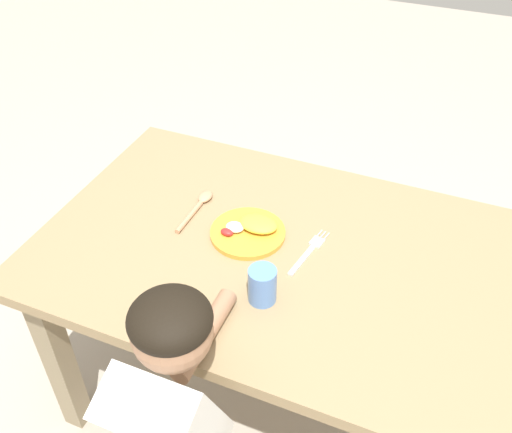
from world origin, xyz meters
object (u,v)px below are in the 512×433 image
plate (250,230)px  drinking_cup (262,285)px  fork (309,252)px  spoon (199,205)px

plate → drinking_cup: size_ratio=2.17×
plate → fork: size_ratio=1.05×
spoon → drinking_cup: bearing=-129.7°
fork → spoon: size_ratio=1.00×
plate → spoon: size_ratio=1.04×
fork → drinking_cup: 0.21m
plate → drinking_cup: 0.24m
plate → spoon: 0.19m
plate → spoon: plate is taller
plate → fork: (0.17, -0.01, -0.01)m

